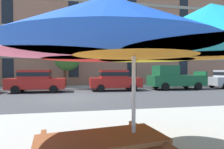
# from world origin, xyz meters

# --- Properties ---
(ground_plane) EXTENTS (120.00, 120.00, 0.00)m
(ground_plane) POSITION_xyz_m (0.00, 0.00, 0.00)
(ground_plane) COLOR #424244
(sidewalk_far) EXTENTS (56.00, 3.60, 0.12)m
(sidewalk_far) POSITION_xyz_m (0.00, 6.80, 0.06)
(sidewalk_far) COLOR #B2ADA3
(sidewalk_far) RESTS_ON ground
(apartment_building) EXTENTS (47.21, 12.08, 12.80)m
(apartment_building) POSITION_xyz_m (0.00, 14.99, 6.40)
(apartment_building) COLOR #A87056
(apartment_building) RESTS_ON ground
(sedan_red) EXTENTS (4.40, 1.98, 1.78)m
(sedan_red) POSITION_xyz_m (-2.81, 3.70, 0.95)
(sedan_red) COLOR #B21E19
(sedan_red) RESTS_ON ground
(sedan_red_midblock) EXTENTS (4.40, 1.98, 1.78)m
(sedan_red_midblock) POSITION_xyz_m (3.60, 3.70, 0.95)
(sedan_red_midblock) COLOR #B21E19
(sedan_red_midblock) RESTS_ON ground
(pickup_green) EXTENTS (5.10, 2.12, 2.20)m
(pickup_green) POSITION_xyz_m (9.20, 3.70, 1.03)
(pickup_green) COLOR #195933
(pickup_green) RESTS_ON ground
(street_tree_middle) EXTENTS (2.59, 2.59, 4.29)m
(street_tree_middle) POSITION_xyz_m (-0.64, 6.69, 3.00)
(street_tree_middle) COLOR #4C3823
(street_tree_middle) RESTS_ON ground
(patio_umbrella) EXTENTS (4.06, 3.77, 2.48)m
(patio_umbrella) POSITION_xyz_m (1.30, -9.00, 2.17)
(patio_umbrella) COLOR silver
(patio_umbrella) RESTS_ON ground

